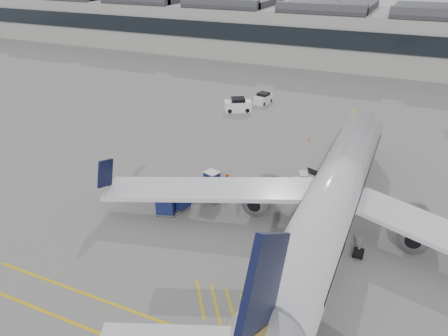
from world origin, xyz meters
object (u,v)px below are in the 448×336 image
at_px(pushback_tug, 190,188).
at_px(baggage_cart_a, 179,199).
at_px(belt_loader, 313,181).
at_px(ramp_agent_b, 227,183).
at_px(airliner_main, 332,200).
at_px(ramp_agent_a, 240,192).

bearing_deg(pushback_tug, baggage_cart_a, -99.92).
relative_size(belt_loader, ramp_agent_b, 2.52).
xyz_separation_m(airliner_main, ramp_agent_a, (-9.29, 2.44, -2.63)).
bearing_deg(pushback_tug, belt_loader, 11.38).
bearing_deg(belt_loader, baggage_cart_a, -158.50).
height_order(baggage_cart_a, ramp_agent_a, baggage_cart_a).
height_order(belt_loader, ramp_agent_a, belt_loader).
distance_m(baggage_cart_a, ramp_agent_a, 5.96).
bearing_deg(ramp_agent_b, airliner_main, 157.68).
xyz_separation_m(baggage_cart_a, pushback_tug, (-0.50, 2.90, -0.43)).
height_order(airliner_main, belt_loader, airliner_main).
bearing_deg(pushback_tug, ramp_agent_b, 11.53).
height_order(baggage_cart_a, ramp_agent_b, ramp_agent_b).
xyz_separation_m(belt_loader, ramp_agent_b, (-7.76, -4.65, 0.40)).
bearing_deg(belt_loader, pushback_tug, -169.67).
height_order(airliner_main, pushback_tug, airliner_main).
bearing_deg(ramp_agent_a, belt_loader, 18.00).
relative_size(airliner_main, pushback_tug, 16.36).
relative_size(airliner_main, baggage_cart_a, 21.32).
bearing_deg(airliner_main, ramp_agent_a, 164.99).
xyz_separation_m(airliner_main, pushback_tug, (-14.41, 1.57, -2.93)).
height_order(belt_loader, pushback_tug, belt_loader).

